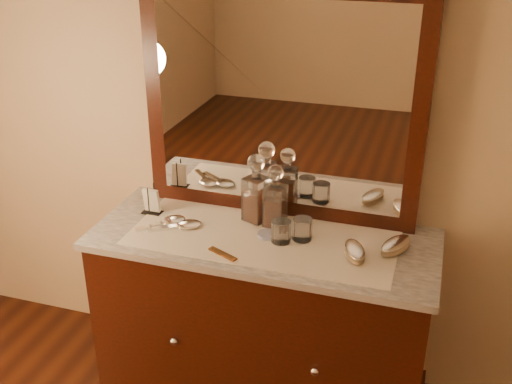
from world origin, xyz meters
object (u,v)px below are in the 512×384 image
(decanter_left, at_px, (256,195))
(brush_near, at_px, (355,252))
(pin_dish, at_px, (267,235))
(decanter_right, at_px, (275,202))
(hand_mirror_outer, at_px, (169,221))
(hand_mirror_inner, at_px, (184,225))
(dresser_cabinet, at_px, (263,322))
(mirror_frame, at_px, (281,104))
(comb, at_px, (223,254))
(napkin_rack, at_px, (152,202))
(brush_far, at_px, (396,246))

(decanter_left, distance_m, brush_near, 0.50)
(pin_dish, relative_size, decanter_right, 0.30)
(hand_mirror_outer, bearing_deg, hand_mirror_inner, -9.55)
(hand_mirror_inner, bearing_deg, brush_near, -1.85)
(decanter_left, height_order, decanter_right, decanter_left)
(dresser_cabinet, distance_m, hand_mirror_outer, 0.62)
(mirror_frame, distance_m, hand_mirror_outer, 0.69)
(comb, xyz_separation_m, napkin_rack, (-0.43, 0.25, 0.05))
(pin_dish, xyz_separation_m, decanter_right, (0.00, 0.11, 0.10))
(decanter_left, xyz_separation_m, brush_far, (0.61, -0.09, -0.09))
(pin_dish, bearing_deg, comb, -122.80)
(decanter_right, bearing_deg, pin_dish, -91.02)
(comb, bearing_deg, pin_dish, 82.10)
(brush_far, bearing_deg, comb, -160.04)
(dresser_cabinet, height_order, decanter_left, decanter_left)
(decanter_right, height_order, brush_near, decanter_right)
(comb, bearing_deg, decanter_right, 92.01)
(napkin_rack, bearing_deg, dresser_cabinet, -5.88)
(dresser_cabinet, height_order, comb, comb)
(napkin_rack, bearing_deg, mirror_frame, 19.53)
(brush_near, xyz_separation_m, hand_mirror_inner, (-0.73, 0.02, -0.01))
(mirror_frame, bearing_deg, napkin_rack, -160.47)
(napkin_rack, relative_size, brush_near, 0.74)
(hand_mirror_outer, distance_m, hand_mirror_inner, 0.08)
(napkin_rack, relative_size, hand_mirror_outer, 0.67)
(decanter_right, distance_m, brush_near, 0.41)
(pin_dish, relative_size, brush_far, 0.43)
(dresser_cabinet, height_order, decanter_right, decanter_right)
(comb, height_order, brush_far, brush_far)
(decanter_left, xyz_separation_m, hand_mirror_outer, (-0.35, -0.15, -0.11))
(decanter_left, distance_m, hand_mirror_inner, 0.33)
(mirror_frame, relative_size, brush_far, 6.27)
(hand_mirror_outer, height_order, hand_mirror_inner, same)
(hand_mirror_inner, bearing_deg, pin_dish, 4.78)
(decanter_right, height_order, hand_mirror_inner, decanter_right)
(comb, distance_m, hand_mirror_inner, 0.29)
(dresser_cabinet, relative_size, decanter_right, 5.00)
(hand_mirror_outer, bearing_deg, decanter_right, 15.77)
(pin_dish, distance_m, napkin_rack, 0.56)
(brush_far, bearing_deg, pin_dish, -175.70)
(decanter_left, height_order, brush_near, decanter_left)
(mirror_frame, distance_m, napkin_rack, 0.72)
(dresser_cabinet, xyz_separation_m, brush_near, (0.39, -0.05, 0.47))
(pin_dish, xyz_separation_m, hand_mirror_inner, (-0.36, -0.03, 0.00))
(hand_mirror_outer, bearing_deg, brush_far, 3.36)
(dresser_cabinet, distance_m, napkin_rack, 0.73)
(mirror_frame, xyz_separation_m, comb, (-0.11, -0.44, -0.49))
(decanter_left, distance_m, decanter_right, 0.09)
(mirror_frame, distance_m, hand_mirror_inner, 0.66)
(brush_far, bearing_deg, napkin_rack, 179.15)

